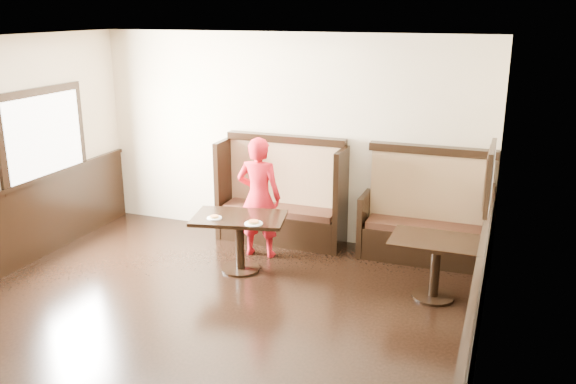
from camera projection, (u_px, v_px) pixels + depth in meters
The scene contains 9 objects.
ground at pixel (154, 362), 5.55m from camera, with size 7.00×7.00×0.00m, color black.
room_shell at pixel (139, 278), 5.71m from camera, with size 7.00×7.00×7.00m.
booth_main at pixel (283, 203), 8.35m from camera, with size 1.75×0.72×1.45m.
booth_neighbor at pixel (426, 223), 7.72m from camera, with size 1.65×0.72×1.45m.
table_main at pixel (240, 229), 7.35m from camera, with size 1.21×0.90×0.70m.
table_neighbor at pixel (436, 254), 6.64m from camera, with size 1.00×0.65×0.69m.
child at pixel (259, 197), 7.75m from camera, with size 0.57×0.37×1.57m, color red.
pizza_plate_left at pixel (214, 217), 7.23m from camera, with size 0.18×0.18×0.03m.
pizza_plate_right at pixel (254, 223), 7.04m from camera, with size 0.21×0.21×0.04m.
Camera 1 is at (2.83, -4.13, 3.09)m, focal length 38.00 mm.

